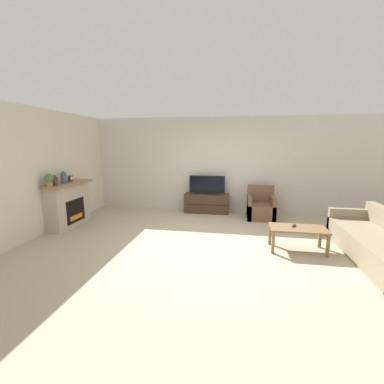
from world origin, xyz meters
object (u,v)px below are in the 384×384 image
(mantel_vase_left, at_px, (55,181))
(armchair, at_px, (261,208))
(tv, at_px, (207,186))
(mantel_clock, at_px, (70,179))
(couch, at_px, (382,246))
(mantel_vase_centre_left, at_px, (64,178))
(fireplace, at_px, (68,204))
(coffee_table, at_px, (298,231))
(tv_stand, at_px, (207,203))
(potted_plant, at_px, (49,179))
(remote, at_px, (294,226))

(mantel_vase_left, bearing_deg, armchair, 22.16)
(tv, height_order, armchair, tv)
(mantel_clock, bearing_deg, couch, -8.66)
(mantel_vase_left, xyz_separation_m, mantel_vase_centre_left, (0.00, 0.30, 0.03))
(fireplace, bearing_deg, coffee_table, -6.80)
(mantel_vase_left, height_order, tv_stand, mantel_vase_left)
(fireplace, xyz_separation_m, mantel_vase_left, (0.02, -0.40, 0.62))
(fireplace, distance_m, tv, 3.60)
(tv, distance_m, couch, 4.19)
(potted_plant, height_order, tv, potted_plant)
(tv_stand, height_order, couch, couch)
(potted_plant, xyz_separation_m, couch, (6.36, -0.26, -0.94))
(mantel_vase_left, distance_m, coffee_table, 5.13)
(fireplace, relative_size, mantel_clock, 8.95)
(remote, bearing_deg, tv_stand, 153.03)
(mantel_vase_centre_left, height_order, coffee_table, mantel_vase_centre_left)
(coffee_table, distance_m, remote, 0.11)
(couch, bearing_deg, tv_stand, 141.25)
(mantel_clock, distance_m, tv_stand, 3.62)
(fireplace, distance_m, potted_plant, 0.88)
(mantel_clock, distance_m, tv, 3.53)
(fireplace, height_order, armchair, fireplace)
(tv_stand, height_order, remote, tv_stand)
(remote, distance_m, couch, 1.39)
(mantel_vase_left, distance_m, tv_stand, 3.90)
(mantel_vase_centre_left, bearing_deg, coffee_table, -5.69)
(fireplace, distance_m, remote, 5.06)
(potted_plant, bearing_deg, mantel_vase_left, 90.00)
(tv_stand, xyz_separation_m, remote, (1.90, -2.32, 0.17))
(mantel_clock, height_order, potted_plant, potted_plant)
(tv_stand, bearing_deg, potted_plant, -143.00)
(tv_stand, bearing_deg, armchair, -11.76)
(tv_stand, relative_size, coffee_table, 1.27)
(tv_stand, relative_size, tv, 1.26)
(armchair, distance_m, coffee_table, 2.13)
(coffee_table, bearing_deg, potted_plant, 179.60)
(fireplace, bearing_deg, mantel_vase_centre_left, -80.57)
(tv, distance_m, armchair, 1.59)
(coffee_table, height_order, couch, couch)
(tv_stand, distance_m, remote, 3.00)
(mantel_clock, xyz_separation_m, armchair, (4.59, 1.33, -0.85))
(mantel_clock, relative_size, remote, 0.98)
(mantel_clock, distance_m, coffee_table, 5.18)
(potted_plant, relative_size, remote, 1.80)
(fireplace, height_order, remote, fireplace)
(mantel_vase_centre_left, xyz_separation_m, tv, (3.11, 1.87, -0.39))
(fireplace, xyz_separation_m, tv_stand, (3.13, 1.77, -0.26))
(couch, bearing_deg, potted_plant, 177.63)
(fireplace, xyz_separation_m, potted_plant, (0.02, -0.57, 0.67))
(mantel_vase_centre_left, height_order, armchair, mantel_vase_centre_left)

